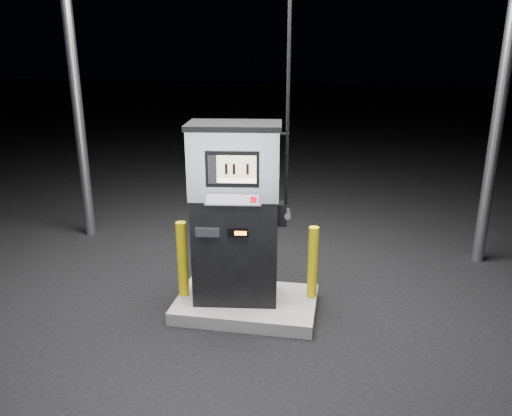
# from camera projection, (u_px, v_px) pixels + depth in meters

# --- Properties ---
(ground) EXTENTS (80.00, 80.00, 0.00)m
(ground) POSITION_uv_depth(u_px,v_px,m) (246.00, 310.00, 5.82)
(ground) COLOR black
(ground) RESTS_ON ground
(pump_island) EXTENTS (1.60, 1.00, 0.15)m
(pump_island) POSITION_uv_depth(u_px,v_px,m) (246.00, 304.00, 5.79)
(pump_island) COLOR slate
(pump_island) RESTS_ON ground
(fuel_dispenser) EXTENTS (1.15, 0.72, 4.19)m
(fuel_dispenser) POSITION_uv_depth(u_px,v_px,m) (236.00, 212.00, 5.49)
(fuel_dispenser) COLOR black
(fuel_dispenser) RESTS_ON pump_island
(bollard_left) EXTENTS (0.15, 0.15, 0.90)m
(bollard_left) POSITION_uv_depth(u_px,v_px,m) (182.00, 259.00, 5.73)
(bollard_left) COLOR yellow
(bollard_left) RESTS_ON pump_island
(bollard_right) EXTENTS (0.15, 0.15, 0.86)m
(bollard_right) POSITION_uv_depth(u_px,v_px,m) (313.00, 262.00, 5.69)
(bollard_right) COLOR yellow
(bollard_right) RESTS_ON pump_island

